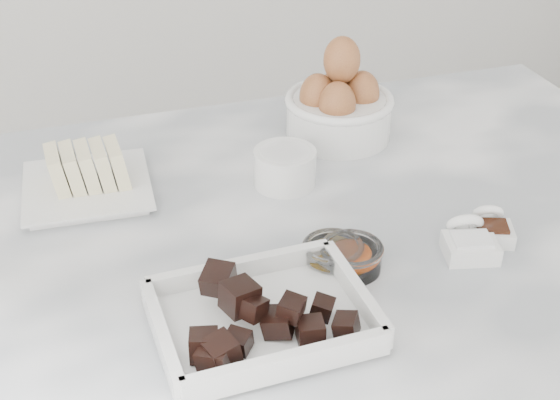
# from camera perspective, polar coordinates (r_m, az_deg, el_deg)

# --- Properties ---
(marble_slab) EXTENTS (1.20, 0.80, 0.04)m
(marble_slab) POSITION_cam_1_polar(r_m,az_deg,el_deg) (0.95, -0.60, -4.19)
(marble_slab) COLOR white
(marble_slab) RESTS_ON cabinet
(chocolate_dish) EXTENTS (0.23, 0.18, 0.06)m
(chocolate_dish) POSITION_cam_1_polar(r_m,az_deg,el_deg) (0.80, -1.31, -8.13)
(chocolate_dish) COLOR white
(chocolate_dish) RESTS_ON marble_slab
(butter_plate) EXTENTS (0.17, 0.17, 0.07)m
(butter_plate) POSITION_cam_1_polar(r_m,az_deg,el_deg) (1.05, -14.21, 1.63)
(butter_plate) COLOR white
(butter_plate) RESTS_ON marble_slab
(sugar_ramekin) EXTENTS (0.08, 0.08, 0.05)m
(sugar_ramekin) POSITION_cam_1_polar(r_m,az_deg,el_deg) (1.04, 0.36, 2.50)
(sugar_ramekin) COLOR white
(sugar_ramekin) RESTS_ON marble_slab
(egg_bowl) EXTENTS (0.16, 0.16, 0.15)m
(egg_bowl) POSITION_cam_1_polar(r_m,az_deg,el_deg) (1.16, 4.34, 6.93)
(egg_bowl) COLOR white
(egg_bowl) RESTS_ON marble_slab
(honey_bowl) EXTENTS (0.07, 0.07, 0.03)m
(honey_bowl) POSITION_cam_1_polar(r_m,az_deg,el_deg) (0.89, 3.89, -4.01)
(honey_bowl) COLOR white
(honey_bowl) RESTS_ON marble_slab
(zest_bowl) EXTENTS (0.07, 0.07, 0.03)m
(zest_bowl) POSITION_cam_1_polar(r_m,az_deg,el_deg) (0.89, 5.23, -4.10)
(zest_bowl) COLOR white
(zest_bowl) RESTS_ON marble_slab
(vanilla_spoon) EXTENTS (0.07, 0.08, 0.04)m
(vanilla_spoon) POSITION_cam_1_polar(r_m,az_deg,el_deg) (0.97, 15.09, -1.99)
(vanilla_spoon) COLOR white
(vanilla_spoon) RESTS_ON marble_slab
(salt_spoon) EXTENTS (0.07, 0.08, 0.05)m
(salt_spoon) POSITION_cam_1_polar(r_m,az_deg,el_deg) (0.94, 13.66, -2.96)
(salt_spoon) COLOR white
(salt_spoon) RESTS_ON marble_slab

